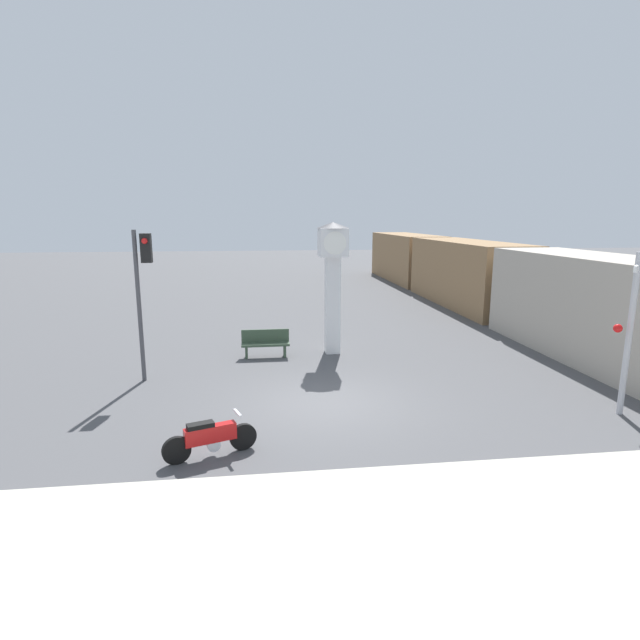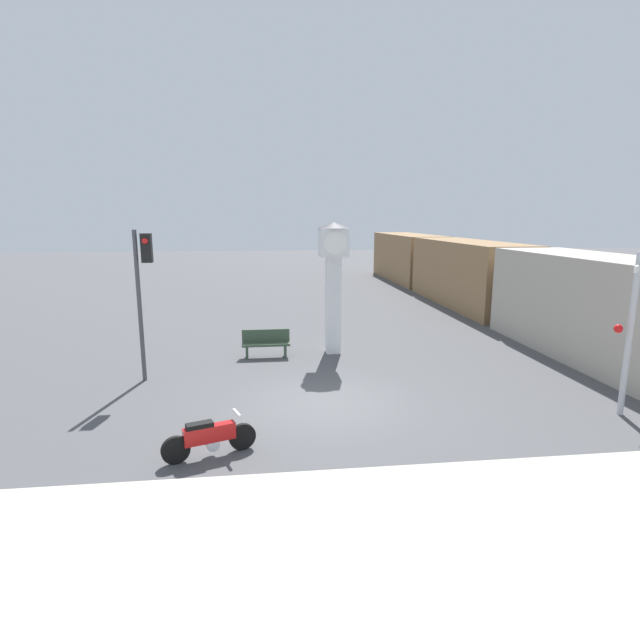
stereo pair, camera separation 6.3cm
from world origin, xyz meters
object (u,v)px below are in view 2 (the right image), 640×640
at_px(clock_tower, 333,268).
at_px(railroad_crossing_signal, 631,329).
at_px(motorcycle, 209,437).
at_px(traffic_light, 143,279).
at_px(bench, 266,343).
at_px(freight_train, 468,273).

relative_size(clock_tower, railroad_crossing_signal, 1.16).
xyz_separation_m(motorcycle, railroad_crossing_signal, (9.54, 1.00, 1.71)).
bearing_deg(traffic_light, railroad_crossing_signal, -18.94).
relative_size(motorcycle, bench, 1.12).
bearing_deg(bench, motorcycle, -99.66).
height_order(motorcycle, bench, bench).
distance_m(freight_train, traffic_light, 18.12).
height_order(freight_train, railroad_crossing_signal, railroad_crossing_signal).
distance_m(traffic_light, railroad_crossing_signal, 12.42).
distance_m(railroad_crossing_signal, bench, 10.45).
relative_size(motorcycle, railroad_crossing_signal, 0.46).
bearing_deg(clock_tower, railroad_crossing_signal, -46.52).
bearing_deg(freight_train, railroad_crossing_signal, -99.57).
bearing_deg(freight_train, clock_tower, -134.32).
bearing_deg(traffic_light, motorcycle, -66.53).
height_order(clock_tower, railroad_crossing_signal, clock_tower).
bearing_deg(traffic_light, bench, 31.53).
bearing_deg(freight_train, bench, -140.35).
xyz_separation_m(motorcycle, traffic_light, (-2.18, 5.02, 2.55)).
height_order(traffic_light, railroad_crossing_signal, traffic_light).
distance_m(clock_tower, freight_train, 12.32).
bearing_deg(railroad_crossing_signal, traffic_light, 161.06).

